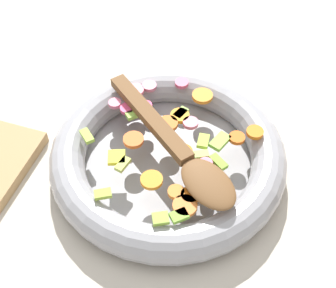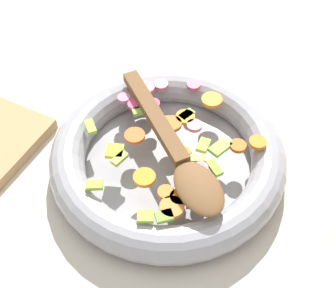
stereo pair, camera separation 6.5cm
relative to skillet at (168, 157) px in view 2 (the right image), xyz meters
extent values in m
plane|color=beige|center=(0.00, 0.00, -0.02)|extent=(4.00, 4.00, 0.00)
cylinder|color=gray|center=(0.00, 0.00, -0.02)|extent=(0.29, 0.29, 0.01)
torus|color=#9E9EA5|center=(0.00, 0.00, 0.00)|extent=(0.34, 0.34, 0.05)
cylinder|color=orange|center=(-0.05, -0.01, 0.03)|extent=(0.03, 0.03, 0.01)
cylinder|color=orange|center=(0.11, 0.06, 0.03)|extent=(0.03, 0.03, 0.01)
cylinder|color=orange|center=(0.09, 0.04, 0.03)|extent=(0.03, 0.03, 0.01)
cylinder|color=orange|center=(0.00, -0.07, 0.03)|extent=(0.03, 0.03, 0.01)
cylinder|color=orange|center=(-0.01, 0.03, 0.03)|extent=(0.04, 0.04, 0.01)
cylinder|color=orange|center=(0.05, -0.07, 0.03)|extent=(0.03, 0.03, 0.01)
cylinder|color=orange|center=(0.05, -0.09, 0.03)|extent=(0.04, 0.04, 0.01)
cylinder|color=orange|center=(0.02, 0.11, 0.03)|extent=(0.04, 0.04, 0.01)
cylinder|color=orange|center=(0.04, -0.08, 0.03)|extent=(0.03, 0.03, 0.01)
cylinder|color=orange|center=(0.03, -0.01, 0.03)|extent=(0.03, 0.03, 0.01)
cylinder|color=orange|center=(0.00, 0.05, 0.03)|extent=(0.04, 0.04, 0.01)
cube|color=#BECB54|center=(-0.05, -0.06, 0.03)|extent=(0.02, 0.03, 0.01)
cube|color=#85BF35|center=(0.08, -0.01, 0.03)|extent=(0.03, 0.03, 0.01)
cube|color=#82BF3C|center=(0.05, -0.11, 0.03)|extent=(0.03, 0.03, 0.01)
cube|color=#9DC745|center=(-0.11, -0.02, 0.03)|extent=(0.03, 0.03, 0.01)
cube|color=#94D04A|center=(0.07, 0.03, 0.03)|extent=(0.03, 0.04, 0.01)
cube|color=#A4C43E|center=(-0.05, -0.11, 0.03)|extent=(0.03, 0.02, 0.01)
cube|color=#ABD95D|center=(0.05, -0.01, 0.03)|extent=(0.03, 0.02, 0.01)
cube|color=#98C653|center=(0.00, 0.06, 0.03)|extent=(0.02, 0.03, 0.01)
cube|color=#96C240|center=(0.03, -0.12, 0.03)|extent=(0.03, 0.02, 0.01)
cube|color=#95C84C|center=(-0.06, 0.04, 0.03)|extent=(0.03, 0.03, 0.01)
cube|color=#A5C93F|center=(0.05, 0.02, 0.03)|extent=(0.02, 0.03, 0.01)
cylinder|color=pink|center=(-0.06, 0.10, 0.03)|extent=(0.03, 0.03, 0.01)
cylinder|color=pink|center=(0.02, 0.05, 0.03)|extent=(0.03, 0.03, 0.01)
cylinder|color=pink|center=(-0.08, 0.08, 0.03)|extent=(0.03, 0.03, 0.01)
cylinder|color=#DD3165|center=(-0.05, 0.06, 0.03)|extent=(0.03, 0.03, 0.01)
cylinder|color=#DF5174|center=(-0.02, 0.12, 0.03)|extent=(0.03, 0.03, 0.01)
cylinder|color=pink|center=(-0.10, 0.05, 0.03)|extent=(0.03, 0.03, 0.01)
cylinder|color=pink|center=(0.06, -0.02, 0.03)|extent=(0.02, 0.02, 0.01)
cylinder|color=#E24474|center=(-0.08, 0.04, 0.03)|extent=(0.03, 0.03, 0.01)
cube|color=yellow|center=(-0.06, -0.05, 0.03)|extent=(0.03, 0.03, 0.01)
cube|color=brown|center=(-0.04, 0.03, 0.04)|extent=(0.16, 0.13, 0.01)
ellipsoid|color=brown|center=(0.07, -0.06, 0.04)|extent=(0.11, 0.10, 0.01)
camera|label=1|loc=(0.13, -0.40, 0.52)|focal=50.00mm
camera|label=2|loc=(0.19, -0.38, 0.52)|focal=50.00mm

